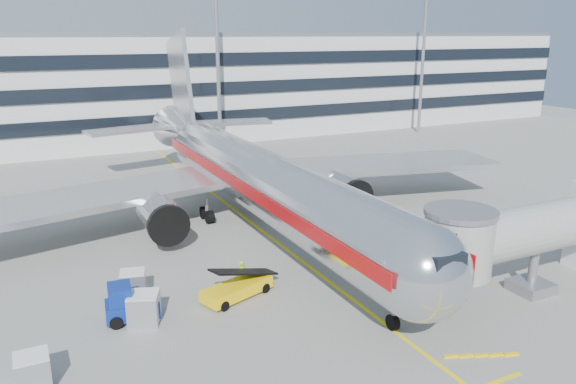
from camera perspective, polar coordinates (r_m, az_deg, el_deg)
name	(u,v)px	position (r m, az deg, el deg)	size (l,w,h in m)	color
ground	(320,275)	(37.81, 3.27, -8.40)	(180.00, 180.00, 0.00)	gray
lead_in_line	(260,229)	(46.13, -2.84, -3.82)	(0.25, 70.00, 0.01)	yellow
main_jet	(251,175)	(46.43, -3.76, 1.75)	(50.95, 48.70, 16.06)	silver
jet_bridge	(557,229)	(38.41, 25.65, -3.41)	(17.80, 4.50, 7.00)	silver
terminal	(134,86)	(89.87, -15.40, 10.37)	(150.00, 24.25, 15.60)	silver
light_mast_centre	(217,38)	(76.20, -7.22, 15.25)	(2.40, 1.20, 25.45)	gray
light_mast_east	(424,37)	(93.12, 13.67, 15.02)	(2.40, 1.20, 25.45)	gray
belt_loader	(237,288)	(34.60, -5.21, -9.66)	(4.87, 3.10, 2.29)	yellow
baggage_tug	(129,305)	(33.06, -15.89, -10.95)	(3.08, 2.16, 2.17)	navy
cargo_container_left	(33,371)	(28.99, -24.51, -16.23)	(1.49, 1.49, 1.59)	#A8AAAF
cargo_container_right	(133,284)	(35.91, -15.47, -8.97)	(1.79, 1.79, 1.57)	#A8AAAF
cargo_container_front	(144,308)	(32.62, -14.43, -11.35)	(2.12, 2.12, 1.74)	#A8AAAF
ramp_worker	(243,275)	(35.69, -4.62, -8.36)	(0.66, 0.43, 1.81)	#A1E518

